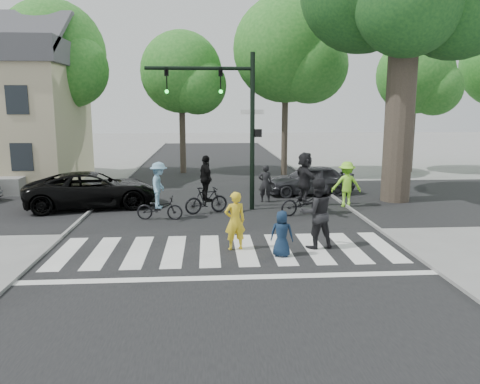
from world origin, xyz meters
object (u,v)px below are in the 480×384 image
object	(u,v)px
pedestrian_adult	(316,213)
cyclist_mid	(206,190)
pedestrian_child	(282,234)
cyclist_right	(305,187)
car_suv	(93,190)
traffic_signal	(230,109)
car_grey	(309,180)
cyclist_left	(159,195)
pedestrian_woman	(235,221)

from	to	relation	value
pedestrian_adult	cyclist_mid	world-z (taller)	cyclist_mid
pedestrian_child	cyclist_right	xyz separation A→B (m)	(1.62, 4.78, 0.42)
car_suv	cyclist_right	bearing A→B (deg)	-115.80
traffic_signal	car_suv	world-z (taller)	traffic_signal
pedestrian_adult	cyclist_mid	distance (m)	5.59
cyclist_mid	car_suv	distance (m)	4.73
traffic_signal	car_grey	world-z (taller)	traffic_signal
pedestrian_child	pedestrian_adult	size ratio (longest dim) A/B	0.62
cyclist_left	pedestrian_woman	bearing A→B (deg)	-56.42
traffic_signal	pedestrian_woman	distance (m)	6.01
pedestrian_woman	pedestrian_child	xyz separation A→B (m)	(1.22, -0.70, -0.20)
pedestrian_adult	cyclist_left	distance (m)	6.06
traffic_signal	cyclist_left	bearing A→B (deg)	-151.18
pedestrian_child	cyclist_right	world-z (taller)	cyclist_right
cyclist_mid	cyclist_left	bearing A→B (deg)	-151.13
pedestrian_adult	car_suv	world-z (taller)	pedestrian_adult
pedestrian_woman	cyclist_left	bearing A→B (deg)	-70.88
cyclist_mid	car_grey	size ratio (longest dim) A/B	0.55
cyclist_left	traffic_signal	bearing A→B (deg)	28.82
traffic_signal	pedestrian_woman	size ratio (longest dim) A/B	3.59
cyclist_mid	cyclist_right	size ratio (longest dim) A/B	0.94
pedestrian_adult	car_grey	size ratio (longest dim) A/B	0.51
pedestrian_woman	cyclist_mid	xyz separation A→B (m)	(-0.81, 4.65, 0.07)
cyclist_left	cyclist_right	world-z (taller)	cyclist_right
car_suv	cyclist_left	bearing A→B (deg)	-141.18
traffic_signal	pedestrian_child	world-z (taller)	traffic_signal
cyclist_left	car_suv	size ratio (longest dim) A/B	0.40
pedestrian_child	pedestrian_adult	xyz separation A→B (m)	(1.10, 0.72, 0.39)
pedestrian_child	cyclist_left	bearing A→B (deg)	-36.99
car_suv	car_grey	distance (m)	9.50
pedestrian_child	pedestrian_adult	bearing A→B (deg)	-133.51
cyclist_left	car_suv	bearing A→B (deg)	141.21
pedestrian_woman	car_suv	distance (m)	8.05
pedestrian_woman	cyclist_mid	distance (m)	4.72
pedestrian_child	cyclist_mid	bearing A→B (deg)	-56.01
pedestrian_woman	pedestrian_child	size ratio (longest dim) A/B	1.32
cyclist_right	car_suv	size ratio (longest dim) A/B	0.46
cyclist_left	cyclist_mid	world-z (taller)	cyclist_mid
car_grey	pedestrian_adult	bearing A→B (deg)	-17.42
pedestrian_woman	traffic_signal	bearing A→B (deg)	-105.96
pedestrian_woman	pedestrian_adult	world-z (taller)	pedestrian_adult
traffic_signal	cyclist_left	distance (m)	4.23
cyclist_right	car_grey	distance (m)	4.28
pedestrian_woman	pedestrian_adult	distance (m)	2.33
pedestrian_adult	car_suv	bearing A→B (deg)	-48.37
pedestrian_woman	car_grey	bearing A→B (deg)	-129.99
pedestrian_child	cyclist_left	xyz separation A→B (m)	(-3.70, 4.43, 0.27)
pedestrian_child	car_grey	world-z (taller)	car_grey
cyclist_mid	traffic_signal	bearing A→B (deg)	28.73
cyclist_left	cyclist_right	size ratio (longest dim) A/B	0.88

